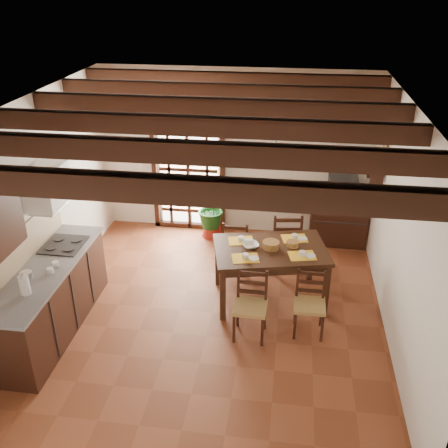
% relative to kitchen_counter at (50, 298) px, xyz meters
% --- Properties ---
extents(ground_plane, '(5.00, 5.00, 0.00)m').
position_rel_kitchen_counter_xyz_m(ground_plane, '(1.96, 0.60, -0.47)').
color(ground_plane, brown).
extents(room_shell, '(4.52, 5.02, 2.81)m').
position_rel_kitchen_counter_xyz_m(room_shell, '(1.96, 0.60, 1.34)').
color(room_shell, silver).
rests_on(room_shell, ground_plane).
extents(ceiling_beams, '(4.50, 4.34, 0.20)m').
position_rel_kitchen_counter_xyz_m(ceiling_beams, '(1.96, 0.60, 2.22)').
color(ceiling_beams, black).
rests_on(ceiling_beams, room_shell).
extents(french_door, '(1.26, 0.11, 2.32)m').
position_rel_kitchen_counter_xyz_m(french_door, '(1.16, 3.05, 0.70)').
color(french_door, white).
rests_on(french_door, ground_plane).
extents(kitchen_counter, '(0.64, 2.25, 1.38)m').
position_rel_kitchen_counter_xyz_m(kitchen_counter, '(0.00, 0.00, 0.00)').
color(kitchen_counter, black).
rests_on(kitchen_counter, ground_plane).
extents(range_hood, '(0.38, 0.60, 0.54)m').
position_rel_kitchen_counter_xyz_m(range_hood, '(-0.09, 0.55, 1.26)').
color(range_hood, white).
rests_on(range_hood, room_shell).
extents(counter_items, '(0.50, 1.43, 0.25)m').
position_rel_kitchen_counter_xyz_m(counter_items, '(0.00, 0.09, 0.49)').
color(counter_items, black).
rests_on(counter_items, kitchen_counter).
extents(dining_table, '(1.67, 1.27, 0.81)m').
position_rel_kitchen_counter_xyz_m(dining_table, '(2.68, 1.05, 0.23)').
color(dining_table, '#321C10').
rests_on(dining_table, ground_plane).
extents(chair_near_left, '(0.42, 0.40, 0.88)m').
position_rel_kitchen_counter_xyz_m(chair_near_left, '(2.49, 0.22, -0.20)').
color(chair_near_left, '#A28044').
rests_on(chair_near_left, ground_plane).
extents(chair_near_right, '(0.39, 0.37, 0.84)m').
position_rel_kitchen_counter_xyz_m(chair_near_right, '(3.22, 0.39, -0.21)').
color(chair_near_right, '#A28044').
rests_on(chair_near_right, ground_plane).
extents(chair_far_left, '(0.41, 0.39, 0.87)m').
position_rel_kitchen_counter_xyz_m(chair_far_left, '(2.14, 1.71, -0.20)').
color(chair_far_left, '#A28044').
rests_on(chair_far_left, ground_plane).
extents(chair_far_right, '(0.51, 0.49, 0.98)m').
position_rel_kitchen_counter_xyz_m(chair_far_right, '(2.87, 1.87, -0.17)').
color(chair_far_right, '#A28044').
rests_on(chair_far_right, ground_plane).
extents(table_setting, '(1.08, 0.72, 0.10)m').
position_rel_kitchen_counter_xyz_m(table_setting, '(2.68, 1.05, 0.42)').
color(table_setting, yellow).
rests_on(table_setting, dining_table).
extents(table_bowl, '(0.28, 0.28, 0.05)m').
position_rel_kitchen_counter_xyz_m(table_bowl, '(2.41, 1.04, 0.36)').
color(table_bowl, white).
rests_on(table_bowl, dining_table).
extents(sideboard, '(0.93, 0.43, 0.79)m').
position_rel_kitchen_counter_xyz_m(sideboard, '(3.73, 2.83, -0.08)').
color(sideboard, black).
rests_on(sideboard, ground_plane).
extents(crt_tv, '(0.46, 0.43, 0.39)m').
position_rel_kitchen_counter_xyz_m(crt_tv, '(3.73, 2.82, 0.51)').
color(crt_tv, black).
rests_on(crt_tv, sideboard).
extents(fuse_box, '(0.25, 0.03, 0.32)m').
position_rel_kitchen_counter_xyz_m(fuse_box, '(3.46, 3.08, 1.28)').
color(fuse_box, white).
rests_on(fuse_box, room_shell).
extents(plant_pot, '(0.37, 0.37, 0.23)m').
position_rel_kitchen_counter_xyz_m(plant_pot, '(1.61, 2.76, -0.36)').
color(plant_pot, maroon).
rests_on(plant_pot, ground_plane).
extents(potted_plant, '(1.97, 1.81, 1.83)m').
position_rel_kitchen_counter_xyz_m(potted_plant, '(1.61, 2.76, 0.10)').
color(potted_plant, '#144C19').
rests_on(potted_plant, ground_plane).
extents(wall_shelf, '(0.20, 0.42, 0.20)m').
position_rel_kitchen_counter_xyz_m(wall_shelf, '(4.10, 2.20, 1.04)').
color(wall_shelf, black).
rests_on(wall_shelf, room_shell).
extents(shelf_vase, '(0.15, 0.15, 0.15)m').
position_rel_kitchen_counter_xyz_m(shelf_vase, '(4.10, 2.20, 1.18)').
color(shelf_vase, '#B2BFB2').
rests_on(shelf_vase, wall_shelf).
extents(shelf_flowers, '(0.14, 0.14, 0.36)m').
position_rel_kitchen_counter_xyz_m(shelf_flowers, '(4.10, 2.20, 1.38)').
color(shelf_flowers, yellow).
rests_on(shelf_flowers, shelf_vase).
extents(framed_picture, '(0.03, 0.32, 0.32)m').
position_rel_kitchen_counter_xyz_m(framed_picture, '(4.18, 2.20, 1.58)').
color(framed_picture, brown).
rests_on(framed_picture, room_shell).
extents(pendant_lamp, '(0.36, 0.36, 0.84)m').
position_rel_kitchen_counter_xyz_m(pendant_lamp, '(2.68, 1.15, 1.60)').
color(pendant_lamp, black).
rests_on(pendant_lamp, room_shell).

